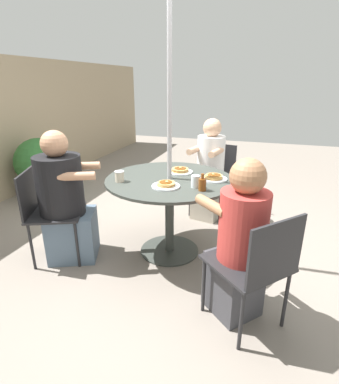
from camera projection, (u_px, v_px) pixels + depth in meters
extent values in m
plane|color=gray|center=(170.00, 250.00, 2.94)|extent=(12.00, 12.00, 0.00)
cylinder|color=#383D38|center=(170.00, 250.00, 2.94)|extent=(0.56, 0.56, 0.01)
cylinder|color=#383D38|center=(170.00, 217.00, 2.81)|extent=(0.08, 0.08, 0.72)
cylinder|color=#383D38|center=(170.00, 179.00, 2.68)|extent=(1.15, 1.15, 0.02)
cylinder|color=#ADADB2|center=(170.00, 125.00, 2.52)|extent=(0.04, 0.04, 2.44)
cylinder|color=#232326|center=(85.00, 225.00, 2.97)|extent=(0.02, 0.02, 0.44)
cylinder|color=#232326|center=(77.00, 245.00, 2.61)|extent=(0.02, 0.02, 0.44)
cylinder|color=#232326|center=(45.00, 227.00, 2.94)|extent=(0.02, 0.02, 0.44)
cylinder|color=#232326|center=(32.00, 247.00, 2.58)|extent=(0.02, 0.02, 0.44)
cube|color=#232326|center=(57.00, 213.00, 2.69)|extent=(0.59, 0.59, 0.02)
cube|color=#232326|center=(28.00, 193.00, 2.60)|extent=(0.40, 0.19, 0.38)
cube|color=slate|center=(73.00, 235.00, 2.78)|extent=(0.51, 0.53, 0.44)
cylinder|color=black|center=(60.00, 186.00, 2.61)|extent=(0.39, 0.39, 0.53)
sphere|color=tan|center=(54.00, 144.00, 2.48)|extent=(0.23, 0.23, 0.23)
cylinder|color=tan|center=(84.00, 166.00, 2.73)|extent=(0.18, 0.30, 0.07)
cylinder|color=tan|center=(77.00, 176.00, 2.43)|extent=(0.18, 0.30, 0.07)
cylinder|color=#232326|center=(204.00, 285.00, 2.10)|extent=(0.02, 0.02, 0.44)
cylinder|color=#232326|center=(245.00, 269.00, 2.27)|extent=(0.02, 0.02, 0.44)
cylinder|color=#232326|center=(241.00, 321.00, 1.78)|extent=(0.02, 0.02, 0.44)
cylinder|color=#232326|center=(286.00, 299.00, 1.96)|extent=(0.02, 0.02, 0.44)
cube|color=#232326|center=(246.00, 263.00, 1.95)|extent=(0.64, 0.64, 0.02)
cube|color=#232326|center=(276.00, 252.00, 1.70)|extent=(0.33, 0.30, 0.38)
cube|color=#3D3D42|center=(233.00, 283.00, 2.12)|extent=(0.44, 0.45, 0.44)
cylinder|color=#B73833|center=(243.00, 227.00, 1.92)|extent=(0.32, 0.32, 0.48)
sphere|color=#A3704C|center=(248.00, 176.00, 1.80)|extent=(0.23, 0.23, 0.23)
cylinder|color=#A3704C|center=(212.00, 206.00, 1.96)|extent=(0.24, 0.26, 0.07)
cylinder|color=#A3704C|center=(241.00, 198.00, 2.08)|extent=(0.24, 0.26, 0.07)
cylinder|color=#232326|center=(220.00, 205.00, 3.45)|extent=(0.02, 0.02, 0.44)
cylinder|color=#232326|center=(190.00, 199.00, 3.63)|extent=(0.02, 0.02, 0.44)
cylinder|color=#232326|center=(231.00, 195.00, 3.76)|extent=(0.02, 0.02, 0.44)
cylinder|color=#232326|center=(203.00, 190.00, 3.94)|extent=(0.02, 0.02, 0.44)
cube|color=#232326|center=(212.00, 179.00, 3.61)|extent=(0.53, 0.53, 0.02)
cube|color=#232326|center=(219.00, 159.00, 3.72)|extent=(0.11, 0.42, 0.38)
cube|color=beige|center=(207.00, 200.00, 3.61)|extent=(0.39, 0.36, 0.44)
cylinder|color=white|center=(211.00, 159.00, 3.47)|extent=(0.32, 0.32, 0.54)
sphere|color=#DBA884|center=(212.00, 128.00, 3.35)|extent=(0.21, 0.21, 0.21)
cylinder|color=#DBA884|center=(216.00, 152.00, 3.23)|extent=(0.29, 0.13, 0.07)
cylinder|color=#DBA884|center=(195.00, 150.00, 3.35)|extent=(0.29, 0.13, 0.07)
cylinder|color=white|center=(214.00, 179.00, 2.64)|extent=(0.23, 0.23, 0.01)
cylinder|color=tan|center=(214.00, 178.00, 2.64)|extent=(0.15, 0.15, 0.01)
cylinder|color=tan|center=(213.00, 177.00, 2.63)|extent=(0.16, 0.16, 0.01)
cylinder|color=tan|center=(214.00, 175.00, 2.64)|extent=(0.15, 0.15, 0.01)
ellipsoid|color=brown|center=(214.00, 175.00, 2.63)|extent=(0.13, 0.12, 0.00)
cube|color=#F4E084|center=(213.00, 174.00, 2.62)|extent=(0.02, 0.02, 0.01)
cylinder|color=white|center=(166.00, 186.00, 2.46)|extent=(0.23, 0.23, 0.01)
cylinder|color=tan|center=(166.00, 185.00, 2.46)|extent=(0.14, 0.14, 0.01)
cylinder|color=tan|center=(166.00, 183.00, 2.45)|extent=(0.15, 0.15, 0.01)
ellipsoid|color=brown|center=(166.00, 182.00, 2.45)|extent=(0.11, 0.11, 0.00)
cube|color=#F4E084|center=(167.00, 182.00, 2.44)|extent=(0.02, 0.02, 0.01)
cylinder|color=white|center=(180.00, 172.00, 2.84)|extent=(0.23, 0.23, 0.01)
cylinder|color=tan|center=(180.00, 171.00, 2.84)|extent=(0.16, 0.16, 0.01)
cylinder|color=tan|center=(181.00, 170.00, 2.84)|extent=(0.15, 0.15, 0.01)
cylinder|color=tan|center=(180.00, 169.00, 2.83)|extent=(0.16, 0.16, 0.01)
ellipsoid|color=brown|center=(180.00, 168.00, 2.83)|extent=(0.12, 0.11, 0.00)
cube|color=#F4E084|center=(180.00, 168.00, 2.83)|extent=(0.03, 0.03, 0.01)
cylinder|color=brown|center=(202.00, 185.00, 2.36)|extent=(0.06, 0.06, 0.10)
cylinder|color=brown|center=(203.00, 176.00, 2.34)|extent=(0.03, 0.03, 0.04)
torus|color=brown|center=(203.00, 182.00, 2.38)|extent=(0.05, 0.01, 0.05)
cylinder|color=beige|center=(120.00, 177.00, 2.58)|extent=(0.08, 0.08, 0.09)
cylinder|color=white|center=(119.00, 172.00, 2.56)|extent=(0.08, 0.08, 0.01)
cylinder|color=silver|center=(195.00, 181.00, 2.43)|extent=(0.07, 0.07, 0.10)
cylinder|color=#3D3D3F|center=(44.00, 188.00, 4.34)|extent=(0.35, 0.35, 0.20)
sphere|color=#2D662D|center=(40.00, 162.00, 4.20)|extent=(0.68, 0.68, 0.68)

